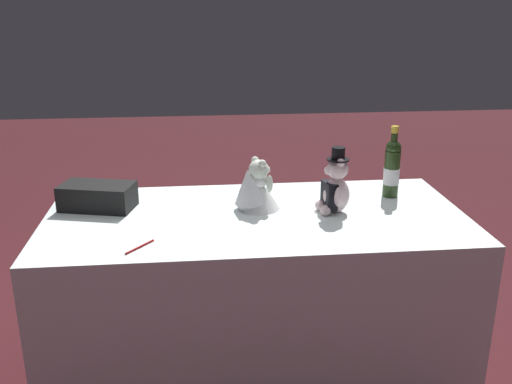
{
  "coord_description": "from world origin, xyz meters",
  "views": [
    {
      "loc": [
        0.23,
        2.22,
        1.65
      ],
      "look_at": [
        0.0,
        0.0,
        0.89
      ],
      "focal_mm": 40.55,
      "sensor_mm": 36.0,
      "label": 1
    }
  ],
  "objects_px": {
    "teddy_bear_bride": "(256,188)",
    "champagne_bottle": "(392,167)",
    "signing_pen": "(139,247)",
    "gift_case_black": "(98,196)",
    "teddy_bear_groom": "(335,187)"
  },
  "relations": [
    {
      "from": "teddy_bear_groom",
      "to": "teddy_bear_bride",
      "type": "height_order",
      "value": "teddy_bear_groom"
    },
    {
      "from": "champagne_bottle",
      "to": "gift_case_black",
      "type": "distance_m",
      "value": 1.29
    },
    {
      "from": "teddy_bear_bride",
      "to": "champagne_bottle",
      "type": "height_order",
      "value": "champagne_bottle"
    },
    {
      "from": "signing_pen",
      "to": "gift_case_black",
      "type": "bearing_deg",
      "value": -64.39
    },
    {
      "from": "teddy_bear_groom",
      "to": "champagne_bottle",
      "type": "xyz_separation_m",
      "value": [
        -0.3,
        -0.17,
        0.02
      ]
    },
    {
      "from": "teddy_bear_bride",
      "to": "signing_pen",
      "type": "height_order",
      "value": "teddy_bear_bride"
    },
    {
      "from": "teddy_bear_bride",
      "to": "signing_pen",
      "type": "xyz_separation_m",
      "value": [
        0.46,
        0.36,
        -0.09
      ]
    },
    {
      "from": "signing_pen",
      "to": "teddy_bear_bride",
      "type": "bearing_deg",
      "value": -141.93
    },
    {
      "from": "champagne_bottle",
      "to": "teddy_bear_bride",
      "type": "bearing_deg",
      "value": 9.23
    },
    {
      "from": "signing_pen",
      "to": "gift_case_black",
      "type": "xyz_separation_m",
      "value": [
        0.21,
        -0.43,
        0.05
      ]
    },
    {
      "from": "champagne_bottle",
      "to": "teddy_bear_groom",
      "type": "bearing_deg",
      "value": 29.92
    },
    {
      "from": "champagne_bottle",
      "to": "signing_pen",
      "type": "bearing_deg",
      "value": 23.1
    },
    {
      "from": "champagne_bottle",
      "to": "gift_case_black",
      "type": "height_order",
      "value": "champagne_bottle"
    },
    {
      "from": "teddy_bear_groom",
      "to": "champagne_bottle",
      "type": "distance_m",
      "value": 0.35
    },
    {
      "from": "teddy_bear_bride",
      "to": "champagne_bottle",
      "type": "distance_m",
      "value": 0.63
    }
  ]
}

